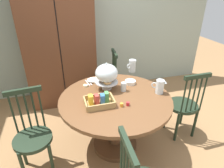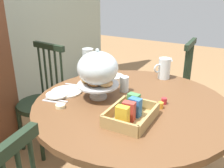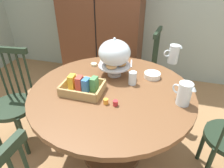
{
  "view_description": "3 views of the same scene",
  "coord_description": "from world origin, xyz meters",
  "px_view_note": "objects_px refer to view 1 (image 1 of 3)",
  "views": [
    {
      "loc": [
        -0.56,
        -1.71,
        1.91
      ],
      "look_at": [
        0.0,
        0.26,
        0.84
      ],
      "focal_mm": 31.32,
      "sensor_mm": 36.0,
      "label": 1
    },
    {
      "loc": [
        -1.38,
        -0.5,
        1.48
      ],
      "look_at": [
        0.0,
        0.26,
        0.84
      ],
      "focal_mm": 40.91,
      "sensor_mm": 36.0,
      "label": 2
    },
    {
      "loc": [
        0.36,
        -1.14,
        1.59
      ],
      "look_at": [
        0.0,
        0.11,
        0.79
      ],
      "focal_mm": 31.59,
      "sensor_mm": 36.0,
      "label": 3
    }
  ],
  "objects_px": {
    "windsor_chair_facing_door": "(106,83)",
    "windsor_chair_far_side": "(33,138)",
    "windsor_chair_by_cabinet": "(184,106)",
    "pastry_stand_with_dome": "(107,74)",
    "dining_table": "(115,112)",
    "milk_pitcher": "(132,66)",
    "china_plate_large": "(100,80)",
    "orange_juice_pitcher": "(160,87)",
    "drinking_glass": "(124,87)",
    "butter_dish": "(86,86)",
    "cereal_bowl": "(130,82)",
    "cereal_basket": "(99,101)",
    "china_plate_small": "(93,80)",
    "wooden_armoire": "(60,47)"
  },
  "relations": [
    {
      "from": "china_plate_large",
      "to": "cereal_bowl",
      "type": "height_order",
      "value": "cereal_bowl"
    },
    {
      "from": "windsor_chair_facing_door",
      "to": "china_plate_large",
      "type": "relative_size",
      "value": 4.43
    },
    {
      "from": "wooden_armoire",
      "to": "butter_dish",
      "type": "height_order",
      "value": "wooden_armoire"
    },
    {
      "from": "butter_dish",
      "to": "cereal_basket",
      "type": "bearing_deg",
      "value": -80.17
    },
    {
      "from": "wooden_armoire",
      "to": "cereal_basket",
      "type": "height_order",
      "value": "wooden_armoire"
    },
    {
      "from": "orange_juice_pitcher",
      "to": "drinking_glass",
      "type": "height_order",
      "value": "orange_juice_pitcher"
    },
    {
      "from": "windsor_chair_far_side",
      "to": "pastry_stand_with_dome",
      "type": "xyz_separation_m",
      "value": [
        0.9,
        0.32,
        0.48
      ]
    },
    {
      "from": "cereal_basket",
      "to": "butter_dish",
      "type": "xyz_separation_m",
      "value": [
        -0.08,
        0.45,
        -0.03
      ]
    },
    {
      "from": "drinking_glass",
      "to": "china_plate_large",
      "type": "bearing_deg",
      "value": 121.91
    },
    {
      "from": "china_plate_large",
      "to": "butter_dish",
      "type": "distance_m",
      "value": 0.24
    },
    {
      "from": "milk_pitcher",
      "to": "china_plate_large",
      "type": "xyz_separation_m",
      "value": [
        -0.53,
        -0.16,
        -0.08
      ]
    },
    {
      "from": "dining_table",
      "to": "china_plate_large",
      "type": "distance_m",
      "value": 0.52
    },
    {
      "from": "orange_juice_pitcher",
      "to": "cereal_bowl",
      "type": "xyz_separation_m",
      "value": [
        -0.25,
        0.32,
        -0.05
      ]
    },
    {
      "from": "pastry_stand_with_dome",
      "to": "china_plate_large",
      "type": "xyz_separation_m",
      "value": [
        -0.04,
        0.25,
        -0.19
      ]
    },
    {
      "from": "cereal_basket",
      "to": "china_plate_small",
      "type": "distance_m",
      "value": 0.57
    },
    {
      "from": "windsor_chair_by_cabinet",
      "to": "windsor_chair_facing_door",
      "type": "distance_m",
      "value": 1.25
    },
    {
      "from": "wooden_armoire",
      "to": "cereal_bowl",
      "type": "xyz_separation_m",
      "value": [
        0.82,
        -1.11,
        -0.22
      ]
    },
    {
      "from": "windsor_chair_by_cabinet",
      "to": "windsor_chair_far_side",
      "type": "bearing_deg",
      "value": -177.56
    },
    {
      "from": "cereal_basket",
      "to": "cereal_bowl",
      "type": "distance_m",
      "value": 0.61
    },
    {
      "from": "dining_table",
      "to": "windsor_chair_far_side",
      "type": "relative_size",
      "value": 1.32
    },
    {
      "from": "milk_pitcher",
      "to": "china_plate_large",
      "type": "bearing_deg",
      "value": -162.88
    },
    {
      "from": "windsor_chair_far_side",
      "to": "china_plate_large",
      "type": "bearing_deg",
      "value": 33.35
    },
    {
      "from": "windsor_chair_by_cabinet",
      "to": "orange_juice_pitcher",
      "type": "distance_m",
      "value": 0.55
    },
    {
      "from": "cereal_bowl",
      "to": "wooden_armoire",
      "type": "bearing_deg",
      "value": 126.42
    },
    {
      "from": "milk_pitcher",
      "to": "china_plate_small",
      "type": "height_order",
      "value": "milk_pitcher"
    },
    {
      "from": "windsor_chair_facing_door",
      "to": "windsor_chair_far_side",
      "type": "distance_m",
      "value": 1.48
    },
    {
      "from": "windsor_chair_by_cabinet",
      "to": "orange_juice_pitcher",
      "type": "bearing_deg",
      "value": -175.49
    },
    {
      "from": "dining_table",
      "to": "milk_pitcher",
      "type": "bearing_deg",
      "value": 55.12
    },
    {
      "from": "orange_juice_pitcher",
      "to": "china_plate_large",
      "type": "height_order",
      "value": "orange_juice_pitcher"
    },
    {
      "from": "dining_table",
      "to": "butter_dish",
      "type": "height_order",
      "value": "butter_dish"
    },
    {
      "from": "windsor_chair_by_cabinet",
      "to": "pastry_stand_with_dome",
      "type": "relative_size",
      "value": 2.83
    },
    {
      "from": "china_plate_large",
      "to": "china_plate_small",
      "type": "height_order",
      "value": "china_plate_small"
    },
    {
      "from": "pastry_stand_with_dome",
      "to": "milk_pitcher",
      "type": "bearing_deg",
      "value": 39.74
    },
    {
      "from": "windsor_chair_facing_door",
      "to": "orange_juice_pitcher",
      "type": "height_order",
      "value": "windsor_chair_facing_door"
    },
    {
      "from": "windsor_chair_by_cabinet",
      "to": "china_plate_small",
      "type": "relative_size",
      "value": 6.5
    },
    {
      "from": "windsor_chair_facing_door",
      "to": "windsor_chair_far_side",
      "type": "height_order",
      "value": "same"
    },
    {
      "from": "china_plate_large",
      "to": "drinking_glass",
      "type": "relative_size",
      "value": 2.0
    },
    {
      "from": "windsor_chair_facing_door",
      "to": "drinking_glass",
      "type": "relative_size",
      "value": 8.86
    },
    {
      "from": "windsor_chair_far_side",
      "to": "drinking_glass",
      "type": "bearing_deg",
      "value": 11.24
    },
    {
      "from": "windsor_chair_far_side",
      "to": "pastry_stand_with_dome",
      "type": "height_order",
      "value": "pastry_stand_with_dome"
    },
    {
      "from": "drinking_glass",
      "to": "butter_dish",
      "type": "xyz_separation_m",
      "value": [
        -0.42,
        0.24,
        -0.04
      ]
    },
    {
      "from": "pastry_stand_with_dome",
      "to": "orange_juice_pitcher",
      "type": "distance_m",
      "value": 0.65
    },
    {
      "from": "pastry_stand_with_dome",
      "to": "china_plate_small",
      "type": "relative_size",
      "value": 2.29
    },
    {
      "from": "wooden_armoire",
      "to": "dining_table",
      "type": "distance_m",
      "value": 1.55
    },
    {
      "from": "windsor_chair_far_side",
      "to": "cereal_basket",
      "type": "height_order",
      "value": "windsor_chair_far_side"
    },
    {
      "from": "windsor_chair_far_side",
      "to": "dining_table",
      "type": "bearing_deg",
      "value": 5.36
    },
    {
      "from": "pastry_stand_with_dome",
      "to": "cereal_bowl",
      "type": "height_order",
      "value": "pastry_stand_with_dome"
    },
    {
      "from": "china_plate_small",
      "to": "cereal_bowl",
      "type": "distance_m",
      "value": 0.5
    },
    {
      "from": "windsor_chair_facing_door",
      "to": "china_plate_small",
      "type": "xyz_separation_m",
      "value": [
        -0.29,
        -0.45,
        0.3
      ]
    },
    {
      "from": "drinking_glass",
      "to": "windsor_chair_facing_door",
      "type": "bearing_deg",
      "value": 90.96
    }
  ]
}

